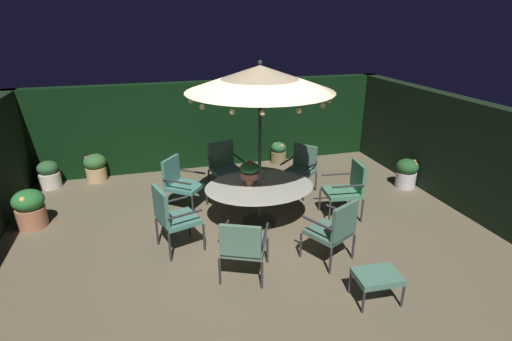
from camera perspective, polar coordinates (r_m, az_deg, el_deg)
The scene contains 20 objects.
ground_plane at distance 6.75m, azimuth -1.34°, elevation -8.66°, with size 8.52×6.94×0.02m, color brown.
hedge_backdrop_rear at distance 9.39m, azimuth -6.52°, elevation 6.77°, with size 8.52×0.30×2.02m, color black.
hedge_backdrop_right at distance 8.27m, azimuth 27.39°, elevation 2.38°, with size 0.30×6.94×2.02m, color black.
patio_dining_table at distance 6.69m, azimuth 0.53°, elevation -3.00°, with size 1.88×1.52×0.71m.
patio_umbrella at distance 6.15m, azimuth 0.59°, elevation 13.28°, with size 2.34×2.34×2.78m.
centerpiece_planter at distance 6.58m, azimuth -0.94°, elevation -0.05°, with size 0.32×0.32×0.44m.
patio_chair_north at distance 7.38m, azimuth -11.08°, elevation -1.49°, with size 0.83×0.82×0.97m.
patio_chair_northeast at distance 6.04m, azimuth -12.23°, elevation -6.33°, with size 0.73×0.72×1.06m.
patio_chair_east at distance 5.35m, azimuth -1.91°, elevation -10.77°, with size 0.80×0.82×0.92m.
patio_chair_southeast at distance 5.78m, azimuth 11.41°, elevation -8.27°, with size 0.78×0.78×0.98m.
patio_chair_south at distance 7.12m, azimuth 13.28°, elevation -2.31°, with size 0.69×0.65×1.01m.
patio_chair_southwest at distance 7.99m, azimuth 6.61°, elevation 0.59°, with size 0.82×0.82×0.96m.
patio_chair_west at distance 8.03m, azimuth -4.71°, elevation 0.96°, with size 0.70×0.68×0.99m.
ottoman_footrest at distance 5.29m, azimuth 17.33°, elevation -14.70°, with size 0.59×0.45×0.39m.
potted_plant_right_far at distance 9.32m, azimuth -28.04°, elevation -0.49°, with size 0.44×0.44×0.58m.
potted_plant_back_center at distance 9.63m, azimuth 3.31°, elevation 2.66°, with size 0.38×0.38×0.53m.
potted_plant_left_far at distance 8.81m, azimuth 21.16°, elevation -0.26°, with size 0.46×0.46×0.62m.
potted_plant_right_near at distance 9.26m, azimuth -22.42°, elevation 0.51°, with size 0.47×0.47×0.60m.
potted_plant_back_left at distance 9.10m, azimuth -4.61°, elevation 1.95°, with size 0.41×0.41×0.61m.
potted_plant_left_near at distance 7.71m, azimuth -30.20°, elevation -4.76°, with size 0.51×0.51×0.67m.
Camera 1 is at (-1.44, -5.65, 3.39)m, focal length 27.34 mm.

